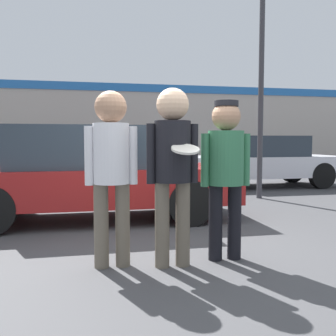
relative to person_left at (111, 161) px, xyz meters
The scene contains 8 objects.
ground_plane 1.31m from the person_left, 14.74° to the left, with size 56.00×56.00×0.00m, color #3F3F42.
storefront_building 10.89m from the person_left, 86.40° to the left, with size 24.00×0.22×3.52m.
person_left is the anchor object (origin of this frame).
person_middle_with_frisbee 0.63m from the person_left, 11.08° to the right, with size 0.54×0.59×1.85m.
person_right 1.23m from the person_left, ahead, with size 0.56×0.39×1.74m.
parked_car_near 2.45m from the person_left, 94.10° to the left, with size 4.61×1.77×1.55m.
parked_car_far 7.63m from the person_left, 52.67° to the left, with size 4.49×1.78×1.45m.
street_lamp 6.30m from the person_left, 46.88° to the left, with size 1.31×0.35×6.83m.
Camera 1 is at (-0.90, -4.04, 1.31)m, focal length 40.00 mm.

